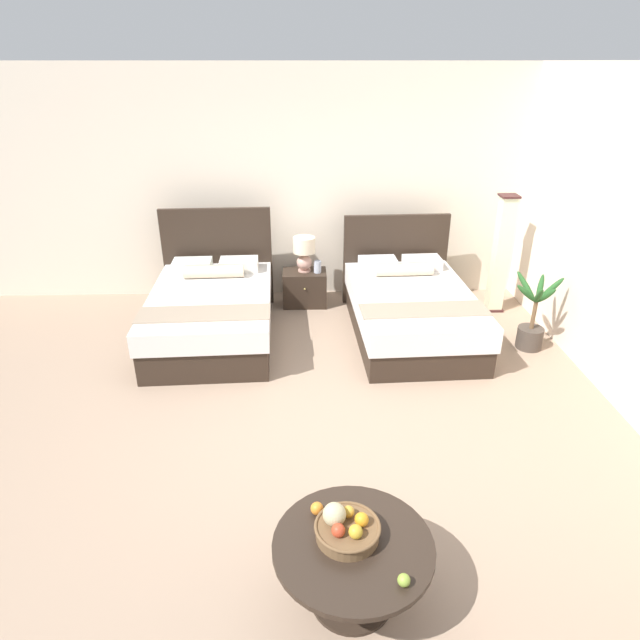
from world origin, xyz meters
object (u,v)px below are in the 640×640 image
Objects in this scene: vase at (318,267)px; bed_near_corner at (410,308)px; nightstand at (305,288)px; potted_palm at (532,325)px; bed_near_window at (212,310)px; loose_orange at (317,509)px; fruit_bowl at (346,527)px; floor_lamp_corner at (501,255)px; coffee_table at (353,557)px; table_lamp at (304,251)px; loose_apple at (404,580)px.

bed_near_corner is at bearing -38.71° from vase.
potted_palm is (2.48, -1.29, 0.05)m from nightstand.
bed_near_window reaches higher than nightstand.
bed_near_window is 2.47× the size of potted_palm.
potted_palm is at bearing 49.34° from loose_orange.
loose_orange is (0.04, -4.13, 0.26)m from nightstand.
bed_near_corner reaches higher than nightstand.
bed_near_window reaches higher than fruit_bowl.
potted_palm is at bearing -86.48° from floor_lamp_corner.
bed_near_window is at bearing 173.36° from potted_palm.
loose_orange is at bearing 132.14° from fruit_bowl.
coffee_table is (-0.97, -3.48, 0.03)m from bed_near_corner.
bed_near_corner is at bearing 162.17° from potted_palm.
fruit_bowl is 0.45× the size of potted_palm.
loose_orange reaches higher than coffee_table.
fruit_bowl is 4.62m from floor_lamp_corner.
bed_near_corner is 1.45× the size of floor_lamp_corner.
vase is at bearing 174.69° from floor_lamp_corner.
table_lamp is at bearing 152.26° from potted_palm.
bed_near_corner is 2.33× the size of coffee_table.
vase is (1.23, 0.83, 0.21)m from bed_near_window.
floor_lamp_corner is (2.22, 4.05, 0.22)m from fruit_bowl.
coffee_table is (0.24, -4.38, -0.38)m from table_lamp.
bed_near_window reaches higher than coffee_table.
floor_lamp_corner reaches higher than table_lamp.
vase is 4.60m from loose_apple.
table_lamp is 2.44m from floor_lamp_corner.
coffee_table is at bearing -126.15° from potted_palm.
fruit_bowl is at bearing -89.51° from vase.
vase is (0.17, -0.06, -0.19)m from table_lamp.
bed_near_corner reaches higher than vase.
bed_near_window is 1.42× the size of floor_lamp_corner.
loose_apple is 3.91m from potted_palm.
floor_lamp_corner is at bearing 58.50° from loose_orange.
coffee_table is 13.45× the size of loose_apple.
bed_near_corner reaches higher than coffee_table.
table_lamp is 0.26m from vase.
fruit_bowl is at bearing -87.30° from table_lamp.
bed_near_corner is 2.51× the size of potted_palm.
bed_near_window is at bearing 110.23° from fruit_bowl.
vase is at bearing 91.00° from coffee_table.
vase is at bearing 93.86° from loose_apple.
coffee_table is at bearing -117.95° from floor_lamp_corner.
potted_palm reaches higher than vase.
fruit_bowl is 0.26× the size of floor_lamp_corner.
floor_lamp_corner is at bearing 62.05° from coffee_table.
coffee_table is at bearing -86.83° from table_lamp.
bed_near_corner is at bearing -152.56° from floor_lamp_corner.
bed_near_corner is (2.27, -0.00, -0.01)m from bed_near_window.
potted_palm is at bearing 59.02° from loose_apple.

